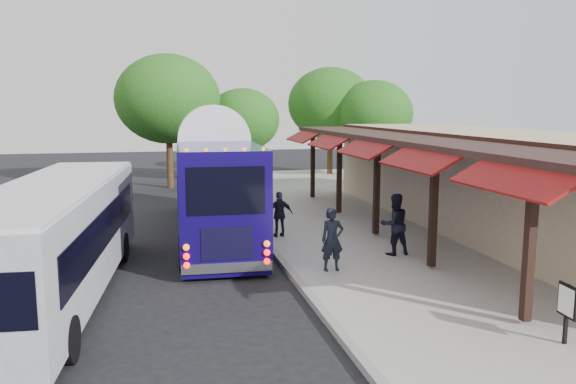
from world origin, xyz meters
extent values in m
plane|color=black|center=(0.00, 0.00, 0.00)|extent=(90.00, 90.00, 0.00)
cube|color=#9E9B93|center=(5.00, 4.00, 0.07)|extent=(10.00, 40.00, 0.15)
cube|color=gray|center=(0.05, 4.00, 0.07)|extent=(0.20, 40.00, 0.16)
cube|color=tan|center=(8.50, 4.00, 1.80)|extent=(5.00, 20.00, 3.60)
cube|color=black|center=(5.98, 4.00, 3.30)|extent=(0.06, 20.00, 0.60)
cube|color=#331E19|center=(4.90, 4.00, 3.40)|extent=(2.60, 20.00, 0.18)
cube|color=black|center=(3.78, -4.00, 1.80)|extent=(0.18, 0.18, 3.16)
cube|color=maroon|center=(3.35, -4.00, 3.15)|extent=(1.00, 3.20, 0.57)
cube|color=black|center=(3.78, 0.00, 1.80)|extent=(0.18, 0.18, 3.16)
cube|color=maroon|center=(3.35, 0.00, 3.15)|extent=(1.00, 3.20, 0.57)
cube|color=black|center=(3.78, 4.00, 1.80)|extent=(0.18, 0.18, 3.16)
cube|color=maroon|center=(3.35, 4.00, 3.15)|extent=(1.00, 3.20, 0.57)
cube|color=black|center=(3.78, 8.00, 1.80)|extent=(0.18, 0.18, 3.16)
cube|color=maroon|center=(3.35, 8.00, 3.15)|extent=(1.00, 3.20, 0.57)
cube|color=black|center=(3.78, 12.00, 1.80)|extent=(0.18, 0.18, 3.16)
cube|color=maroon|center=(3.35, 12.00, 3.15)|extent=(1.00, 3.20, 0.57)
sphere|color=teal|center=(4.20, -2.00, 2.88)|extent=(0.26, 0.26, 0.26)
sphere|color=teal|center=(4.20, 3.00, 2.88)|extent=(0.26, 0.26, 0.26)
sphere|color=teal|center=(4.20, 8.00, 2.88)|extent=(0.26, 0.26, 0.26)
cube|color=#11064D|center=(-1.45, 6.12, 1.90)|extent=(2.83, 11.33, 2.95)
cube|color=#11064D|center=(-1.45, 6.12, 0.28)|extent=(2.77, 11.21, 0.33)
ellipsoid|color=white|center=(-1.45, 6.12, 3.35)|extent=(2.82, 11.10, 0.53)
cube|color=black|center=(-1.45, 0.49, 2.39)|extent=(1.96, 0.11, 1.22)
cube|color=silver|center=(-1.45, 0.56, 0.39)|extent=(2.35, 0.26, 0.26)
sphere|color=#FF0C0C|center=(-2.48, 0.47, 0.64)|extent=(0.17, 0.17, 0.17)
sphere|color=#FF0C0C|center=(-0.42, 0.47, 0.64)|extent=(0.17, 0.17, 0.17)
cylinder|color=black|center=(-2.53, 1.85, 0.49)|extent=(0.32, 0.98, 0.97)
cylinder|color=black|center=(-0.37, 1.85, 0.49)|extent=(0.32, 0.98, 0.97)
cylinder|color=black|center=(-2.53, 9.72, 0.49)|extent=(0.32, 0.98, 0.97)
cylinder|color=black|center=(-0.37, 9.72, 0.49)|extent=(0.32, 0.98, 0.97)
cube|color=#919399|center=(-5.67, 0.20, 1.49)|extent=(3.03, 10.36, 2.35)
cube|color=black|center=(-6.79, 0.20, 1.69)|extent=(0.73, 8.66, 0.89)
cube|color=black|center=(-4.55, 0.20, 1.69)|extent=(0.73, 8.66, 0.89)
cube|color=silver|center=(-5.67, 0.20, 2.70)|extent=(2.97, 10.15, 0.09)
cylinder|color=black|center=(-4.65, -3.38, 0.43)|extent=(0.32, 0.87, 0.85)
cylinder|color=black|center=(-6.69, 3.26, 0.43)|extent=(0.32, 0.87, 0.85)
cylinder|color=black|center=(-4.65, 3.26, 0.43)|extent=(0.32, 0.87, 0.85)
imported|color=black|center=(1.12, 0.45, 1.00)|extent=(0.62, 0.41, 1.69)
imported|color=black|center=(3.40, 1.62, 1.06)|extent=(0.94, 0.76, 1.82)
imported|color=black|center=(0.60, 4.64, 0.92)|extent=(0.92, 0.44, 1.53)
imported|color=black|center=(0.99, 13.11, 1.13)|extent=(1.44, 1.13, 1.96)
cube|color=black|center=(3.90, -5.00, 0.72)|extent=(0.07, 0.07, 1.13)
cube|color=black|center=(3.90, -5.00, 0.97)|extent=(0.08, 0.52, 0.62)
cube|color=white|center=(3.87, -5.00, 0.97)|extent=(0.04, 0.43, 0.51)
cylinder|color=#382314|center=(1.64, 19.81, 1.26)|extent=(0.36, 0.36, 2.52)
ellipsoid|color=#214D13|center=(1.64, 19.81, 3.72)|extent=(4.36, 4.36, 3.70)
cylinder|color=#382314|center=(7.58, 21.52, 1.58)|extent=(0.36, 0.36, 3.17)
ellipsoid|color=#214D13|center=(7.58, 21.52, 4.68)|extent=(5.47, 5.47, 4.65)
cylinder|color=#382314|center=(9.66, 19.24, 1.38)|extent=(0.36, 0.36, 2.76)
ellipsoid|color=#214D13|center=(9.66, 19.24, 4.08)|extent=(4.77, 4.77, 4.05)
cylinder|color=#382314|center=(-2.70, 18.29, 1.66)|extent=(0.36, 0.36, 3.32)
ellipsoid|color=#214D13|center=(-2.70, 18.29, 4.90)|extent=(5.73, 5.73, 4.87)
camera|label=1|loc=(-3.28, -13.41, 4.47)|focal=35.00mm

